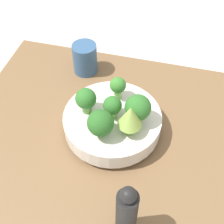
{
  "coord_description": "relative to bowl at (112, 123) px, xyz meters",
  "views": [
    {
      "loc": [
        0.14,
        -0.51,
        0.73
      ],
      "look_at": [
        0.01,
        -0.0,
        0.12
      ],
      "focal_mm": 50.0,
      "sensor_mm": 36.0,
      "label": 1
    }
  ],
  "objects": [
    {
      "name": "cup",
      "position": [
        -0.15,
        0.22,
        0.01
      ],
      "size": [
        0.08,
        0.08,
        0.1
      ],
      "color": "#33567F",
      "rests_on": "table"
    },
    {
      "name": "bowl",
      "position": [
        0.0,
        0.0,
        0.0
      ],
      "size": [
        0.26,
        0.26,
        0.06
      ],
      "color": "silver",
      "rests_on": "table"
    },
    {
      "name": "broccoli_floret_right",
      "position": [
        0.07,
        0.01,
        0.08
      ],
      "size": [
        0.07,
        0.07,
        0.08
      ],
      "color": "#6BA34C",
      "rests_on": "bowl"
    },
    {
      "name": "ground_plane",
      "position": [
        -0.01,
        0.0,
        -0.08
      ],
      "size": [
        6.0,
        6.0,
        0.0
      ],
      "primitive_type": "plane",
      "color": "silver"
    },
    {
      "name": "broccoli_floret_center",
      "position": [
        0.0,
        0.0,
        0.06
      ],
      "size": [
        0.05,
        0.05,
        0.07
      ],
      "color": "#7AB256",
      "rests_on": "bowl"
    },
    {
      "name": "broccoli_floret_back",
      "position": [
        -0.0,
        0.07,
        0.07
      ],
      "size": [
        0.04,
        0.04,
        0.07
      ],
      "color": "#7AB256",
      "rests_on": "bowl"
    },
    {
      "name": "romanesco_piece_near",
      "position": [
        0.05,
        -0.04,
        0.08
      ],
      "size": [
        0.06,
        0.06,
        0.09
      ],
      "color": "#6BA34C",
      "rests_on": "bowl"
    },
    {
      "name": "broccoli_floret_left",
      "position": [
        -0.07,
        0.0,
        0.07
      ],
      "size": [
        0.06,
        0.06,
        0.08
      ],
      "color": "#609347",
      "rests_on": "bowl"
    },
    {
      "name": "table",
      "position": [
        -0.01,
        0.0,
        -0.06
      ],
      "size": [
        0.81,
        0.64,
        0.04
      ],
      "color": "brown",
      "rests_on": "ground_plane"
    },
    {
      "name": "pepper_mill",
      "position": [
        0.1,
        -0.25,
        0.05
      ],
      "size": [
        0.04,
        0.04,
        0.18
      ],
      "color": "black",
      "rests_on": "table"
    },
    {
      "name": "broccoli_floret_front",
      "position": [
        -0.01,
        -0.06,
        0.07
      ],
      "size": [
        0.07,
        0.07,
        0.08
      ],
      "color": "#609347",
      "rests_on": "bowl"
    }
  ]
}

